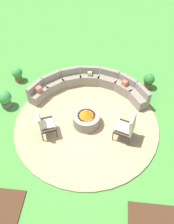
# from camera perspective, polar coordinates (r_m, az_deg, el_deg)

# --- Properties ---
(ground_plane) EXTENTS (24.00, 24.00, 0.00)m
(ground_plane) POSITION_cam_1_polar(r_m,az_deg,el_deg) (8.82, -0.14, -2.92)
(ground_plane) COLOR #478C38
(patio_circle) EXTENTS (5.19, 5.19, 0.06)m
(patio_circle) POSITION_cam_1_polar(r_m,az_deg,el_deg) (8.80, -0.14, -2.79)
(patio_circle) COLOR tan
(patio_circle) RESTS_ON ground_plane
(fire_pit) EXTENTS (0.97, 0.97, 0.72)m
(fire_pit) POSITION_cam_1_polar(r_m,az_deg,el_deg) (8.56, -0.14, -1.49)
(fire_pit) COLOR gray
(fire_pit) RESTS_ON patio_circle
(curved_stone_bench) EXTENTS (4.64, 1.89, 0.73)m
(curved_stone_bench) POSITION_cam_1_polar(r_m,az_deg,el_deg) (9.78, 0.47, 6.37)
(curved_stone_bench) COLOR gray
(curved_stone_bench) RESTS_ON patio_circle
(lounge_chair_front_left) EXTENTS (0.71, 0.72, 1.09)m
(lounge_chair_front_left) POSITION_cam_1_polar(r_m,az_deg,el_deg) (8.17, -9.99, -2.66)
(lounge_chair_front_left) COLOR #2D2319
(lounge_chair_front_left) RESTS_ON patio_circle
(lounge_chair_front_right) EXTENTS (0.75, 0.74, 1.12)m
(lounge_chair_front_right) POSITION_cam_1_polar(r_m,az_deg,el_deg) (8.04, 9.43, -3.57)
(lounge_chair_front_right) COLOR #2D2319
(lounge_chair_front_right) RESTS_ON patio_circle
(potted_plant_2) EXTENTS (0.45, 0.45, 0.66)m
(potted_plant_2) POSITION_cam_1_polar(r_m,az_deg,el_deg) (10.29, 14.36, 7.21)
(potted_plant_2) COLOR brown
(potted_plant_2) RESTS_ON ground_plane
(potted_plant_3) EXTENTS (0.53, 0.53, 0.75)m
(potted_plant_3) POSITION_cam_1_polar(r_m,az_deg,el_deg) (9.64, -18.82, 2.99)
(potted_plant_3) COLOR #605B56
(potted_plant_3) RESTS_ON ground_plane
(potted_plant_4) EXTENTS (0.44, 0.44, 0.66)m
(potted_plant_4) POSITION_cam_1_polar(r_m,az_deg,el_deg) (10.71, -16.10, 8.64)
(potted_plant_4) COLOR brown
(potted_plant_4) RESTS_ON ground_plane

